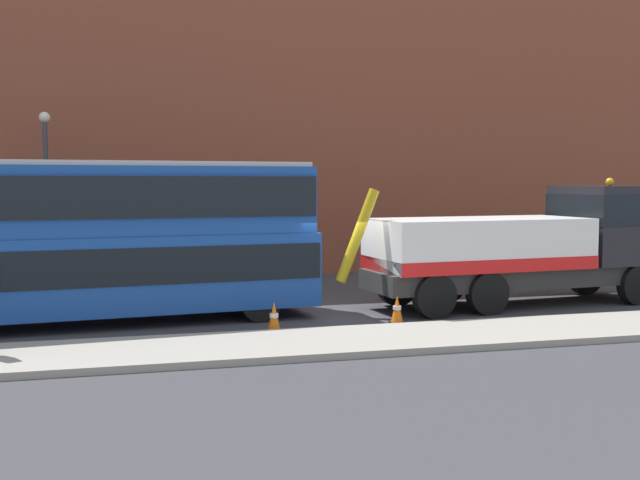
{
  "coord_description": "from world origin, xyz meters",
  "views": [
    {
      "loc": [
        -5.97,
        -20.25,
        3.56
      ],
      "look_at": [
        -0.57,
        -0.27,
        2.0
      ],
      "focal_mm": 43.66,
      "sensor_mm": 36.0,
      "label": 1
    }
  ],
  "objects_px": {
    "recovery_tow_truck": "(532,244)",
    "double_decker_bus": "(96,235)",
    "traffic_cone_midway": "(397,310)",
    "street_lamp": "(46,184)",
    "traffic_cone_near_bus": "(274,318)"
  },
  "relations": [
    {
      "from": "recovery_tow_truck",
      "to": "double_decker_bus",
      "type": "xyz_separation_m",
      "value": [
        -12.11,
        -0.04,
        0.47
      ]
    },
    {
      "from": "double_decker_bus",
      "to": "traffic_cone_midway",
      "type": "xyz_separation_m",
      "value": [
        7.25,
        -1.83,
        -1.89
      ]
    },
    {
      "from": "double_decker_bus",
      "to": "street_lamp",
      "type": "height_order",
      "value": "street_lamp"
    },
    {
      "from": "recovery_tow_truck",
      "to": "double_decker_bus",
      "type": "relative_size",
      "value": 0.91
    },
    {
      "from": "recovery_tow_truck",
      "to": "traffic_cone_midway",
      "type": "relative_size",
      "value": 14.21
    },
    {
      "from": "recovery_tow_truck",
      "to": "double_decker_bus",
      "type": "distance_m",
      "value": 12.12
    },
    {
      "from": "traffic_cone_midway",
      "to": "street_lamp",
      "type": "relative_size",
      "value": 0.12
    },
    {
      "from": "double_decker_bus",
      "to": "traffic_cone_near_bus",
      "type": "bearing_deg",
      "value": -32.82
    },
    {
      "from": "recovery_tow_truck",
      "to": "traffic_cone_midway",
      "type": "xyz_separation_m",
      "value": [
        -4.86,
        -1.87,
        -1.42
      ]
    },
    {
      "from": "recovery_tow_truck",
      "to": "traffic_cone_near_bus",
      "type": "xyz_separation_m",
      "value": [
        -8.07,
        -2.15,
        -1.42
      ]
    },
    {
      "from": "traffic_cone_near_bus",
      "to": "recovery_tow_truck",
      "type": "bearing_deg",
      "value": 14.95
    },
    {
      "from": "traffic_cone_near_bus",
      "to": "traffic_cone_midway",
      "type": "relative_size",
      "value": 1.0
    },
    {
      "from": "traffic_cone_midway",
      "to": "street_lamp",
      "type": "xyz_separation_m",
      "value": [
        -8.92,
        8.87,
        3.13
      ]
    },
    {
      "from": "street_lamp",
      "to": "traffic_cone_midway",
      "type": "bearing_deg",
      "value": -44.82
    },
    {
      "from": "recovery_tow_truck",
      "to": "traffic_cone_midway",
      "type": "height_order",
      "value": "recovery_tow_truck"
    }
  ]
}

